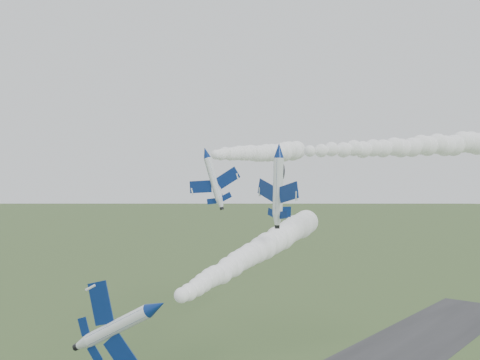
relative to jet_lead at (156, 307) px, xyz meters
name	(u,v)px	position (x,y,z in m)	size (l,w,h in m)	color
jet_lead	(156,307)	(0.00, 0.00, 0.00)	(6.15, 12.97, 9.67)	white
smoke_trail_jet_lead	(262,248)	(-9.25, 30.73, 2.33)	(4.90, 57.39, 4.90)	white
jet_pair_left	(206,153)	(-20.34, 29.31, 18.05)	(9.02, 10.85, 3.55)	white
smoke_trail_jet_pair_left	(267,152)	(-34.26, 65.62, 20.00)	(5.45, 73.30, 5.45)	white
jet_pair_right	(278,150)	(-4.06, 27.91, 17.85)	(10.85, 12.48, 3.21)	white
smoke_trail_jet_pair_right	(441,145)	(8.77, 61.33, 19.82)	(5.04, 65.11, 5.04)	white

